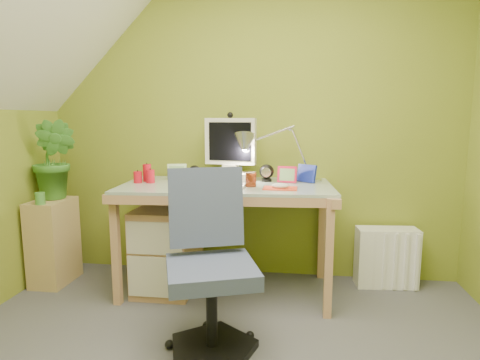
# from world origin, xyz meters

# --- Properties ---
(wall_back) EXTENTS (3.20, 0.01, 2.40)m
(wall_back) POSITION_xyz_m (0.00, 1.60, 1.20)
(wall_back) COLOR olive
(wall_back) RESTS_ON floor
(desk) EXTENTS (1.50, 0.81, 0.78)m
(desk) POSITION_xyz_m (-0.13, 1.23, 0.39)
(desk) COLOR tan
(desk) RESTS_ON floor
(monitor) EXTENTS (0.41, 0.27, 0.52)m
(monitor) POSITION_xyz_m (-0.13, 1.41, 1.04)
(monitor) COLOR silver
(monitor) RESTS_ON desk
(speaker_left) EXTENTS (0.10, 0.10, 0.11)m
(speaker_left) POSITION_xyz_m (-0.40, 1.39, 0.84)
(speaker_left) COLOR black
(speaker_left) RESTS_ON desk
(speaker_right) EXTENTS (0.11, 0.11, 0.13)m
(speaker_right) POSITION_xyz_m (0.14, 1.39, 0.85)
(speaker_right) COLOR black
(speaker_right) RESTS_ON desk
(keyboard) EXTENTS (0.45, 0.15, 0.02)m
(keyboard) POSITION_xyz_m (-0.21, 1.09, 0.80)
(keyboard) COLOR white
(keyboard) RESTS_ON desk
(mousepad) EXTENTS (0.23, 0.16, 0.01)m
(mousepad) POSITION_xyz_m (0.25, 1.09, 0.79)
(mousepad) COLOR red
(mousepad) RESTS_ON desk
(mouse) EXTENTS (0.12, 0.08, 0.04)m
(mouse) POSITION_xyz_m (0.25, 1.09, 0.80)
(mouse) COLOR silver
(mouse) RESTS_ON mousepad
(amber_tumbler) EXTENTS (0.09, 0.09, 0.10)m
(amber_tumbler) POSITION_xyz_m (0.05, 1.15, 0.83)
(amber_tumbler) COLOR maroon
(amber_tumbler) RESTS_ON desk
(candle_cluster) EXTENTS (0.17, 0.15, 0.13)m
(candle_cluster) POSITION_xyz_m (-0.73, 1.24, 0.85)
(candle_cluster) COLOR red
(candle_cluster) RESTS_ON desk
(photo_frame_red) EXTENTS (0.14, 0.04, 0.12)m
(photo_frame_red) POSITION_xyz_m (0.29, 1.35, 0.84)
(photo_frame_red) COLOR red
(photo_frame_red) RESTS_ON desk
(photo_frame_blue) EXTENTS (0.13, 0.11, 0.13)m
(photo_frame_blue) POSITION_xyz_m (0.43, 1.39, 0.85)
(photo_frame_blue) COLOR #16269B
(photo_frame_blue) RESTS_ON desk
(photo_frame_green) EXTENTS (0.14, 0.05, 0.12)m
(photo_frame_green) POSITION_xyz_m (-0.53, 1.37, 0.84)
(photo_frame_green) COLOR #A8CA8B
(photo_frame_green) RESTS_ON desk
(desk_lamp) EXTENTS (0.55, 0.25, 0.59)m
(desk_lamp) POSITION_xyz_m (0.32, 1.41, 1.08)
(desk_lamp) COLOR #B7B6BB
(desk_lamp) RESTS_ON desk
(side_ledge) EXTENTS (0.24, 0.37, 0.64)m
(side_ledge) POSITION_xyz_m (-1.45, 1.20, 0.32)
(side_ledge) COLOR tan
(side_ledge) RESTS_ON floor
(potted_plant) EXTENTS (0.35, 0.30, 0.60)m
(potted_plant) POSITION_xyz_m (-1.43, 1.25, 0.94)
(potted_plant) COLOR #3C7E2A
(potted_plant) RESTS_ON side_ledge
(green_cup) EXTENTS (0.07, 0.07, 0.09)m
(green_cup) POSITION_xyz_m (-1.43, 1.05, 0.68)
(green_cup) COLOR #4D953E
(green_cup) RESTS_ON side_ledge
(task_chair) EXTENTS (0.66, 0.66, 0.93)m
(task_chair) POSITION_xyz_m (-0.08, 0.44, 0.46)
(task_chair) COLOR #404969
(task_chair) RESTS_ON floor
(radiator) EXTENTS (0.45, 0.21, 0.44)m
(radiator) POSITION_xyz_m (1.04, 1.46, 0.22)
(radiator) COLOR white
(radiator) RESTS_ON floor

